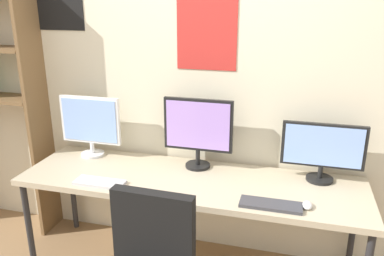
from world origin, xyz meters
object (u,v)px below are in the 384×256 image
desk (190,185)px  keyboard_right (271,205)px  monitor_right (323,149)px  keyboard_left (100,182)px  monitor_center (198,129)px  computer_mouse (307,205)px  monitor_left (90,124)px

desk → keyboard_right: (0.56, -0.23, 0.06)m
monitor_right → keyboard_left: bearing=-162.6°
monitor_center → computer_mouse: size_ratio=5.31×
monitor_center → monitor_right: bearing=-0.0°
monitor_left → computer_mouse: monitor_left is taller
monitor_right → keyboard_right: size_ratio=1.47×
desk → keyboard_right: keyboard_right is taller
monitor_center → monitor_right: (0.85, -0.00, -0.07)m
monitor_right → computer_mouse: size_ratio=5.60×
monitor_center → keyboard_right: size_ratio=1.39×
monitor_center → computer_mouse: bearing=-27.6°
desk → monitor_center: 0.40m
monitor_center → keyboard_right: 0.77m
monitor_left → keyboard_right: 1.50m
keyboard_right → computer_mouse: computer_mouse is taller
desk → keyboard_left: size_ratio=6.92×
desk → keyboard_left: keyboard_left is taller
monitor_left → keyboard_right: (1.41, -0.44, -0.25)m
keyboard_left → keyboard_right: bearing=0.0°
computer_mouse → monitor_left: bearing=166.0°
monitor_left → monitor_center: size_ratio=0.95×
keyboard_left → computer_mouse: bearing=1.7°
monitor_center → keyboard_right: (0.56, -0.44, -0.28)m
monitor_center → keyboard_right: monitor_center is taller
desk → computer_mouse: computer_mouse is taller
desk → computer_mouse: 0.79m
desk → keyboard_left: bearing=-157.7°
monitor_left → keyboard_right: bearing=-17.4°
monitor_left → desk: bearing=-14.0°
keyboard_left → keyboard_right: same height
desk → keyboard_left: (-0.56, -0.23, 0.06)m
desk → monitor_right: bearing=14.0°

